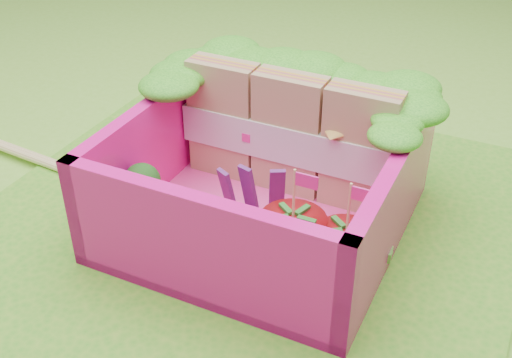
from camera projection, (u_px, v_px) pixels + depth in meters
The scene contains 13 objects.
ground at pixel (248, 223), 3.24m from camera, with size 14.00×14.00×0.00m, color #7BC136.
placemat at pixel (248, 221), 3.24m from camera, with size 2.60×2.60×0.03m, color #4EAB26.
bento_floor at pixel (264, 219), 3.18m from camera, with size 1.30×1.30×0.05m, color #FF41A4.
bento_box at pixel (265, 177), 3.05m from camera, with size 1.30×1.30×0.55m.
lettuce_ruffle at pixel (304, 76), 3.21m from camera, with size 1.43×0.76×0.11m.
sandwich_stack at pixel (290, 135), 3.22m from camera, with size 1.14×0.18×0.63m.
broccoli at pixel (133, 194), 2.99m from camera, with size 0.33×0.33×0.26m.
carrot_sticks at pixel (181, 215), 2.97m from camera, with size 0.14×0.12×0.24m.
purple_wedges at pixel (253, 200), 2.94m from camera, with size 0.25×0.16×0.38m.
strawberry_left at pixel (292, 244), 2.74m from camera, with size 0.29×0.29×0.53m.
strawberry_right at pixel (344, 254), 2.71m from camera, with size 0.25×0.25×0.49m.
snap_peas at pixel (316, 258), 2.86m from camera, with size 0.54×0.51×0.05m.
chopsticks at pixel (65, 169), 3.58m from camera, with size 2.36×0.25×0.05m.
Camera 1 is at (1.16, -2.31, 1.97)m, focal length 45.00 mm.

